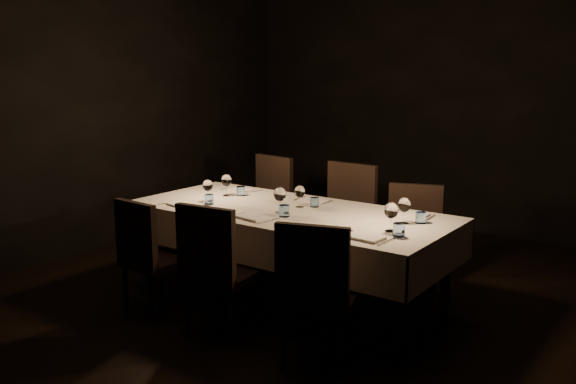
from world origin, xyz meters
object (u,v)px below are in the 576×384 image
Objects in this scene: chair_far_left at (265,203)px; chair_far_center at (344,217)px; chair_near_right at (317,288)px; chair_far_right at (413,236)px; dining_table at (288,219)px; chair_near_center at (216,264)px; chair_near_left at (148,251)px.

chair_far_left is 0.98× the size of chair_far_center.
chair_near_right reaches higher than chair_far_right.
dining_table is 2.69× the size of chair_near_right.
chair_near_center is 1.04× the size of chair_far_right.
chair_near_center is (0.68, 0.00, 0.03)m from chair_near_left.
chair_near_center is 1.01× the size of chair_near_right.
chair_far_right is at bearing -130.05° from chair_near_left.
chair_far_left is (-0.85, 1.63, 0.02)m from chair_near_center.
dining_table is at bearing -99.38° from chair_near_center.
chair_far_right is (0.75, 1.52, -0.02)m from chair_near_center.
chair_far_right reaches higher than chair_near_left.
chair_far_center reaches higher than chair_near_center.
chair_near_center is 1.55m from chair_far_center.
chair_far_right is at bearing -105.79° from chair_near_right.
chair_near_center reaches higher than chair_far_right.
chair_far_left reaches higher than dining_table.
dining_table is 2.48× the size of chair_far_center.
chair_near_right is 2.30m from chair_far_left.
dining_table is at bearing -34.73° from chair_far_left.
chair_near_right is (0.75, -0.75, -0.17)m from dining_table.
chair_far_right is (1.43, 1.52, 0.01)m from chair_near_left.
chair_far_center is at bearing 159.33° from chair_far_right.
chair_near_left is 1.65m from chair_far_left.
chair_far_center reaches higher than dining_table.
chair_far_center reaches higher than chair_far_right.
chair_near_left is 0.94× the size of chair_near_center.
chair_far_center is (-0.71, 1.52, 0.04)m from chair_near_right.
chair_far_left is at bearing 177.19° from chair_far_center.
chair_near_center is at bearing -134.51° from chair_far_right.
chair_far_center is 1.12× the size of chair_far_right.
chair_near_right is (1.47, 0.03, 0.02)m from chair_near_left.
chair_near_center is 0.93× the size of chair_far_center.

